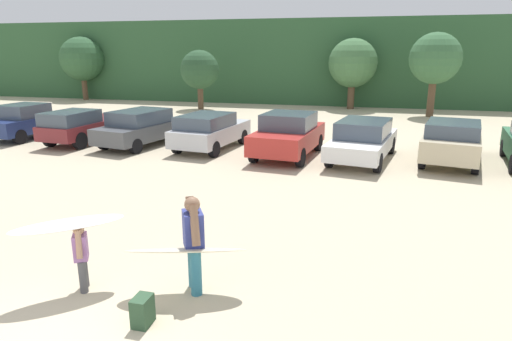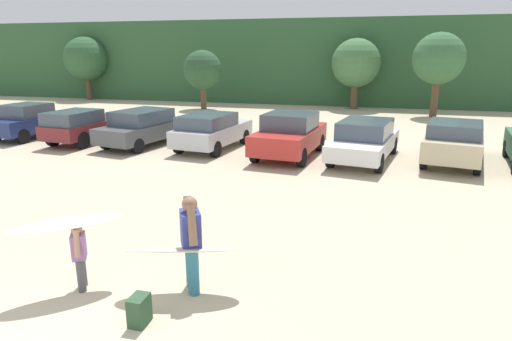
{
  "view_description": "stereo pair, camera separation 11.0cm",
  "coord_description": "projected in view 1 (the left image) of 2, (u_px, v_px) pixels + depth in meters",
  "views": [
    {
      "loc": [
        4.04,
        -3.65,
        3.92
      ],
      "look_at": [
        1.28,
        6.93,
        0.94
      ],
      "focal_mm": 30.89,
      "sensor_mm": 36.0,
      "label": 1
    },
    {
      "loc": [
        4.15,
        -3.63,
        3.92
      ],
      "look_at": [
        1.28,
        6.93,
        0.94
      ],
      "focal_mm": 30.89,
      "sensor_mm": 36.0,
      "label": 2
    }
  ],
  "objects": [
    {
      "name": "parked_car_champagne",
      "position": [
        452.0,
        140.0,
        15.85
      ],
      "size": [
        2.72,
        4.98,
        1.55
      ],
      "rotation": [
        0.0,
        0.0,
        1.38
      ],
      "color": "beige",
      "rests_on": "ground_plane"
    },
    {
      "name": "tree_far_left",
      "position": [
        200.0,
        70.0,
        29.99
      ],
      "size": [
        2.62,
        2.62,
        4.0
      ],
      "color": "brown",
      "rests_on": "ground_plane"
    },
    {
      "name": "parked_car_white",
      "position": [
        363.0,
        139.0,
        16.17
      ],
      "size": [
        2.6,
        4.9,
        1.49
      ],
      "rotation": [
        0.0,
        0.0,
        1.4
      ],
      "color": "white",
      "rests_on": "ground_plane"
    },
    {
      "name": "parked_car_maroon",
      "position": [
        84.0,
        125.0,
        19.31
      ],
      "size": [
        2.05,
        4.65,
        1.48
      ],
      "rotation": [
        0.0,
        0.0,
        1.49
      ],
      "color": "maroon",
      "rests_on": "ground_plane"
    },
    {
      "name": "surfboard_white",
      "position": [
        68.0,
        224.0,
        7.18
      ],
      "size": [
        1.68,
        1.54,
        0.09
      ],
      "rotation": [
        0.0,
        0.0,
        3.85
      ],
      "color": "white"
    },
    {
      "name": "tree_left",
      "position": [
        435.0,
        59.0,
        26.29
      ],
      "size": [
        3.04,
        3.04,
        5.01
      ],
      "color": "brown",
      "rests_on": "ground_plane"
    },
    {
      "name": "backpack_dropped",
      "position": [
        143.0,
        311.0,
        6.47
      ],
      "size": [
        0.24,
        0.34,
        0.45
      ],
      "color": "#2D4C33",
      "rests_on": "ground_plane"
    },
    {
      "name": "surfboard_cream",
      "position": [
        185.0,
        250.0,
        7.19
      ],
      "size": [
        2.08,
        1.09,
        0.26
      ],
      "rotation": [
        0.0,
        0.0,
        3.42
      ],
      "color": "beige"
    },
    {
      "name": "tree_center_right",
      "position": [
        353.0,
        63.0,
        30.02
      ],
      "size": [
        3.3,
        3.3,
        4.77
      ],
      "color": "brown",
      "rests_on": "ground_plane"
    },
    {
      "name": "tree_far_right",
      "position": [
        82.0,
        59.0,
        35.67
      ],
      "size": [
        3.5,
        3.5,
        5.04
      ],
      "color": "brown",
      "rests_on": "ground_plane"
    },
    {
      "name": "hillside_ridge",
      "position": [
        325.0,
        61.0,
        37.35
      ],
      "size": [
        108.0,
        12.0,
        6.2
      ],
      "primitive_type": "cube",
      "color": "#2D5633",
      "rests_on": "ground_plane"
    },
    {
      "name": "person_child",
      "position": [
        81.0,
        253.0,
        7.32
      ],
      "size": [
        0.36,
        0.52,
        1.18
      ],
      "rotation": [
        0.0,
        0.0,
        3.68
      ],
      "color": "#4C4C51",
      "rests_on": "ground_plane"
    },
    {
      "name": "parked_car_navy",
      "position": [
        27.0,
        121.0,
        20.39
      ],
      "size": [
        2.05,
        4.18,
        1.58
      ],
      "rotation": [
        0.0,
        0.0,
        1.5
      ],
      "color": "navy",
      "rests_on": "ground_plane"
    },
    {
      "name": "parked_car_silver",
      "position": [
        210.0,
        130.0,
        17.99
      ],
      "size": [
        2.31,
        4.29,
        1.48
      ],
      "rotation": [
        0.0,
        0.0,
        1.44
      ],
      "color": "silver",
      "rests_on": "ground_plane"
    },
    {
      "name": "parked_car_dark_gray",
      "position": [
        142.0,
        127.0,
        18.74
      ],
      "size": [
        2.64,
        4.65,
        1.52
      ],
      "rotation": [
        0.0,
        0.0,
        1.38
      ],
      "color": "#4C4F54",
      "rests_on": "ground_plane"
    },
    {
      "name": "person_adult",
      "position": [
        194.0,
        239.0,
        7.23
      ],
      "size": [
        0.51,
        0.74,
        1.66
      ],
      "rotation": [
        0.0,
        0.0,
        3.68
      ],
      "color": "teal",
      "rests_on": "ground_plane"
    },
    {
      "name": "parked_car_red",
      "position": [
        288.0,
        134.0,
        16.74
      ],
      "size": [
        2.36,
        4.35,
        1.66
      ],
      "rotation": [
        0.0,
        0.0,
        1.46
      ],
      "color": "#B72D28",
      "rests_on": "ground_plane"
    }
  ]
}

